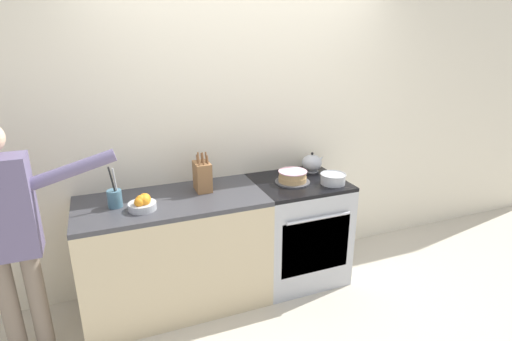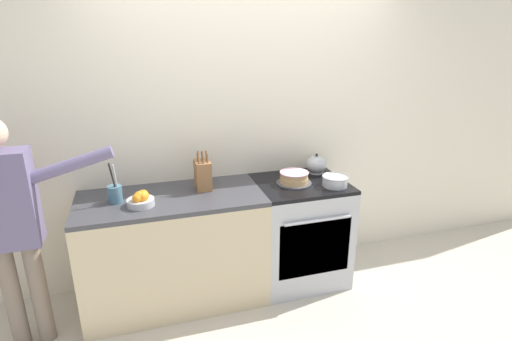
{
  "view_description": "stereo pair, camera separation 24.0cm",
  "coord_description": "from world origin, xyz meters",
  "px_view_note": "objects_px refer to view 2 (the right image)",
  "views": [
    {
      "loc": [
        -1.13,
        -2.41,
        2.04
      ],
      "look_at": [
        -0.05,
        0.29,
        1.04
      ],
      "focal_mm": 28.0,
      "sensor_mm": 36.0,
      "label": 1
    },
    {
      "loc": [
        -0.9,
        -2.49,
        2.04
      ],
      "look_at": [
        -0.05,
        0.29,
        1.04
      ],
      "focal_mm": 28.0,
      "sensor_mm": 36.0,
      "label": 2
    }
  ],
  "objects_px": {
    "mixing_bowl": "(335,181)",
    "fruit_bowl": "(141,200)",
    "tea_kettle": "(316,165)",
    "person_baker": "(11,218)",
    "layer_cake": "(294,178)",
    "stove_range": "(299,231)",
    "knife_block": "(203,175)",
    "utensil_crock": "(115,193)"
  },
  "relations": [
    {
      "from": "mixing_bowl",
      "to": "fruit_bowl",
      "type": "bearing_deg",
      "value": 178.2
    },
    {
      "from": "tea_kettle",
      "to": "person_baker",
      "type": "height_order",
      "value": "person_baker"
    },
    {
      "from": "layer_cake",
      "to": "mixing_bowl",
      "type": "distance_m",
      "value": 0.33
    },
    {
      "from": "stove_range",
      "to": "layer_cake",
      "type": "distance_m",
      "value": 0.5
    },
    {
      "from": "stove_range",
      "to": "mixing_bowl",
      "type": "height_order",
      "value": "mixing_bowl"
    },
    {
      "from": "tea_kettle",
      "to": "knife_block",
      "type": "bearing_deg",
      "value": -174.89
    },
    {
      "from": "mixing_bowl",
      "to": "utensil_crock",
      "type": "relative_size",
      "value": 0.69
    },
    {
      "from": "mixing_bowl",
      "to": "knife_block",
      "type": "xyz_separation_m",
      "value": [
        -1.01,
        0.25,
        0.07
      ]
    },
    {
      "from": "layer_cake",
      "to": "knife_block",
      "type": "height_order",
      "value": "knife_block"
    },
    {
      "from": "layer_cake",
      "to": "mixing_bowl",
      "type": "xyz_separation_m",
      "value": [
        0.29,
        -0.15,
        -0.0
      ]
    },
    {
      "from": "stove_range",
      "to": "person_baker",
      "type": "distance_m",
      "value": 2.13
    },
    {
      "from": "stove_range",
      "to": "fruit_bowl",
      "type": "xyz_separation_m",
      "value": [
        -1.27,
        -0.11,
        0.49
      ]
    },
    {
      "from": "tea_kettle",
      "to": "mixing_bowl",
      "type": "xyz_separation_m",
      "value": [
        0.0,
        -0.34,
        -0.03
      ]
    },
    {
      "from": "layer_cake",
      "to": "knife_block",
      "type": "distance_m",
      "value": 0.73
    },
    {
      "from": "stove_range",
      "to": "person_baker",
      "type": "height_order",
      "value": "person_baker"
    },
    {
      "from": "mixing_bowl",
      "to": "person_baker",
      "type": "relative_size",
      "value": 0.13
    },
    {
      "from": "knife_block",
      "to": "layer_cake",
      "type": "bearing_deg",
      "value": -8.04
    },
    {
      "from": "mixing_bowl",
      "to": "person_baker",
      "type": "height_order",
      "value": "person_baker"
    },
    {
      "from": "knife_block",
      "to": "fruit_bowl",
      "type": "height_order",
      "value": "knife_block"
    },
    {
      "from": "tea_kettle",
      "to": "knife_block",
      "type": "height_order",
      "value": "knife_block"
    },
    {
      "from": "stove_range",
      "to": "fruit_bowl",
      "type": "height_order",
      "value": "fruit_bowl"
    },
    {
      "from": "layer_cake",
      "to": "stove_range",
      "type": "bearing_deg",
      "value": 10.2
    },
    {
      "from": "layer_cake",
      "to": "utensil_crock",
      "type": "relative_size",
      "value": 0.94
    },
    {
      "from": "layer_cake",
      "to": "person_baker",
      "type": "xyz_separation_m",
      "value": [
        -1.99,
        -0.19,
        0.01
      ]
    },
    {
      "from": "tea_kettle",
      "to": "mixing_bowl",
      "type": "relative_size",
      "value": 1.03
    },
    {
      "from": "tea_kettle",
      "to": "person_baker",
      "type": "xyz_separation_m",
      "value": [
        -2.27,
        -0.38,
        -0.02
      ]
    },
    {
      "from": "person_baker",
      "to": "knife_block",
      "type": "bearing_deg",
      "value": 17.82
    },
    {
      "from": "tea_kettle",
      "to": "person_baker",
      "type": "distance_m",
      "value": 2.31
    },
    {
      "from": "utensil_crock",
      "to": "person_baker",
      "type": "bearing_deg",
      "value": -161.09
    },
    {
      "from": "fruit_bowl",
      "to": "mixing_bowl",
      "type": "bearing_deg",
      "value": -1.8
    },
    {
      "from": "mixing_bowl",
      "to": "utensil_crock",
      "type": "height_order",
      "value": "utensil_crock"
    },
    {
      "from": "mixing_bowl",
      "to": "layer_cake",
      "type": "bearing_deg",
      "value": 152.81
    },
    {
      "from": "utensil_crock",
      "to": "fruit_bowl",
      "type": "relative_size",
      "value": 1.59
    },
    {
      "from": "layer_cake",
      "to": "fruit_bowl",
      "type": "relative_size",
      "value": 1.49
    },
    {
      "from": "knife_block",
      "to": "fruit_bowl",
      "type": "relative_size",
      "value": 1.68
    },
    {
      "from": "fruit_bowl",
      "to": "knife_block",
      "type": "bearing_deg",
      "value": 23.17
    },
    {
      "from": "stove_range",
      "to": "utensil_crock",
      "type": "distance_m",
      "value": 1.53
    },
    {
      "from": "mixing_bowl",
      "to": "utensil_crock",
      "type": "distance_m",
      "value": 1.67
    },
    {
      "from": "layer_cake",
      "to": "mixing_bowl",
      "type": "height_order",
      "value": "layer_cake"
    },
    {
      "from": "mixing_bowl",
      "to": "knife_block",
      "type": "relative_size",
      "value": 0.65
    },
    {
      "from": "mixing_bowl",
      "to": "knife_block",
      "type": "height_order",
      "value": "knife_block"
    },
    {
      "from": "mixing_bowl",
      "to": "utensil_crock",
      "type": "xyz_separation_m",
      "value": [
        -1.66,
        0.17,
        0.02
      ]
    }
  ]
}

